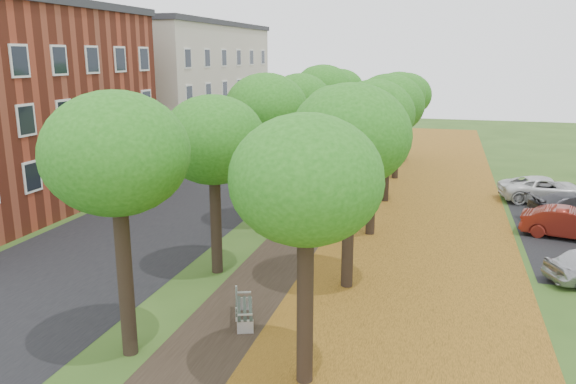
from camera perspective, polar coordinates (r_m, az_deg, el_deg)
The scene contains 10 objects.
ground at distance 15.26m, azimuth -8.27°, elevation -16.97°, with size 120.00×120.00×0.00m, color #2D4C19.
street_asphalt at distance 30.89m, azimuth -9.82°, elevation -0.96°, with size 8.00×70.00×0.01m, color black.
footpath at distance 28.55m, azimuth 3.93°, elevation -2.00°, with size 3.20×70.00×0.01m, color black.
leaf_verge at distance 28.02m, azimuth 14.00°, elevation -2.70°, with size 7.50×70.00×0.01m, color #A0671D.
tree_row_west at distance 28.13m, azimuth -0.34°, elevation 8.21°, with size 3.65×33.65×6.62m.
tree_row_east at distance 27.21m, azimuth 9.52°, elevation 7.83°, with size 3.65×33.65×6.62m.
building_cream at distance 50.31m, azimuth -11.14°, elevation 10.65°, with size 10.30×20.30×10.40m.
bench at distance 17.10m, azimuth -4.61°, elevation -11.72°, with size 1.05×1.75×0.80m.
car_red at distance 27.17m, azimuth 26.72°, elevation -2.89°, with size 1.39×3.97×1.31m, color maroon.
car_white at distance 33.42m, azimuth 24.71°, elevation 0.26°, with size 2.21×4.79×1.33m, color silver.
Camera 1 is at (5.52, -11.91, 7.78)m, focal length 35.00 mm.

